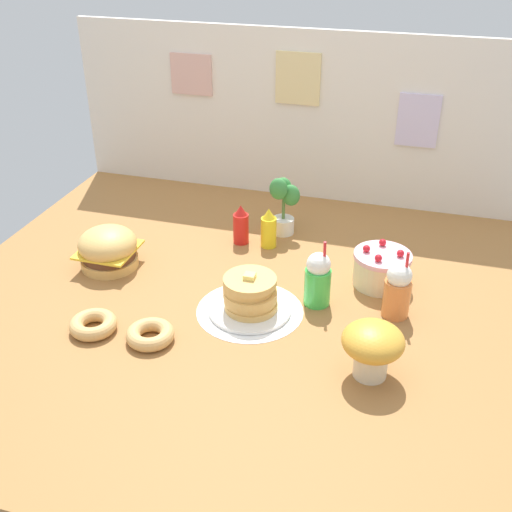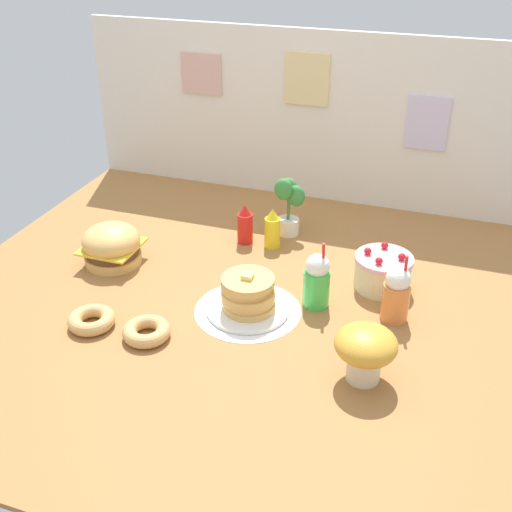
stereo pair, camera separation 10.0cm
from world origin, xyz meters
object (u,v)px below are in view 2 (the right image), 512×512
donut_chocolate (147,331)px  mushroom_stool (366,349)px  orange_float_cup (396,294)px  potted_plant (289,204)px  mustard_bottle (273,229)px  donut_pink_glaze (92,320)px  layer_cake (383,271)px  ketchup_bottle (245,225)px  burger (112,245)px  pancake_stack (248,296)px  cream_soda_cup (317,281)px

donut_chocolate → mushroom_stool: size_ratio=0.85×
orange_float_cup → potted_plant: (-0.56, 0.52, 0.04)m
mustard_bottle → donut_pink_glaze: bearing=-119.6°
layer_cake → ketchup_bottle: ketchup_bottle is taller
donut_chocolate → layer_cake: bearing=39.4°
orange_float_cup → potted_plant: 0.77m
donut_pink_glaze → burger: bearing=110.3°
pancake_stack → layer_cake: (0.45, 0.33, 0.00)m
layer_cake → cream_soda_cup: (-0.22, -0.21, 0.04)m
ketchup_bottle → pancake_stack: bearing=-69.0°
potted_plant → layer_cake: bearing=-33.3°
burger → layer_cake: size_ratio=1.06×
burger → orange_float_cup: bearing=-1.1°
pancake_stack → mustard_bottle: 0.51m
layer_cake → mushroom_stool: 0.57m
potted_plant → donut_chocolate: bearing=-105.2°
orange_float_cup → potted_plant: potted_plant is taller
pancake_stack → potted_plant: 0.66m
orange_float_cup → mushroom_stool: bearing=-97.3°
ketchup_bottle → donut_chocolate: bearing=-96.6°
cream_soda_cup → orange_float_cup: same height
cream_soda_cup → donut_chocolate: size_ratio=1.61×
donut_pink_glaze → potted_plant: potted_plant is taller
cream_soda_cup → layer_cake: bearing=43.7°
donut_chocolate → mushroom_stool: bearing=2.6°
pancake_stack → donut_chocolate: 0.40m
layer_cake → mustard_bottle: 0.54m
pancake_stack → mustard_bottle: size_ratio=1.70×
ketchup_bottle → potted_plant: potted_plant is taller
ketchup_bottle → cream_soda_cup: size_ratio=0.67×
mustard_bottle → donut_chocolate: size_ratio=1.08×
cream_soda_cup → donut_pink_glaze: (-0.74, -0.40, -0.08)m
orange_float_cup → ketchup_bottle: bearing=152.4°
mustard_bottle → cream_soda_cup: cream_soda_cup is taller
pancake_stack → donut_pink_glaze: bearing=-151.6°
burger → mustard_bottle: (0.60, 0.35, 0.00)m
burger → mustard_bottle: bearing=30.4°
layer_cake → donut_pink_glaze: (-0.96, -0.61, -0.04)m
layer_cake → donut_pink_glaze: 1.13m
potted_plant → donut_pink_glaze: bearing=-117.0°
ketchup_bottle → donut_pink_glaze: size_ratio=1.08×
donut_pink_glaze → mushroom_stool: (0.99, 0.04, 0.09)m
mustard_bottle → donut_chocolate: (-0.22, -0.78, -0.06)m
ketchup_bottle → donut_pink_glaze: (-0.31, -0.78, -0.06)m
donut_chocolate → potted_plant: bearing=74.8°
orange_float_cup → mushroom_stool: orange_float_cup is taller
layer_cake → donut_pink_glaze: layer_cake is taller
mustard_bottle → cream_soda_cup: (0.29, -0.38, 0.02)m
pancake_stack → donut_chocolate: size_ratio=1.83×
donut_chocolate → potted_plant: size_ratio=0.61×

